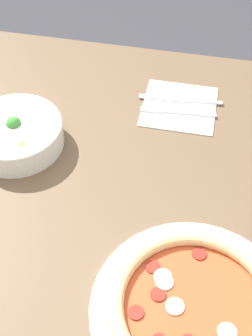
{
  "coord_description": "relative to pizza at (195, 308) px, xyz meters",
  "views": [
    {
      "loc": [
        -0.52,
        -0.17,
        1.46
      ],
      "look_at": [
        0.11,
        -0.04,
        0.74
      ],
      "focal_mm": 50.0,
      "sensor_mm": 36.0,
      "label": 1
    }
  ],
  "objects": [
    {
      "name": "dining_table",
      "position": [
        0.17,
        0.21,
        -0.12
      ],
      "size": [
        1.12,
        0.88,
        0.72
      ],
      "color": "brown",
      "rests_on": "ground_plane"
    },
    {
      "name": "napkin",
      "position": [
        0.51,
        0.09,
        -0.02
      ],
      "size": [
        0.17,
        0.17,
        0.0
      ],
      "color": "white",
      "rests_on": "dining_table"
    },
    {
      "name": "fork",
      "position": [
        0.48,
        0.09,
        -0.01
      ],
      "size": [
        0.02,
        0.18,
        0.0
      ],
      "rotation": [
        0.0,
        0.0,
        1.64
      ],
      "color": "silver",
      "rests_on": "napkin"
    },
    {
      "name": "pizza",
      "position": [
        0.0,
        0.0,
        0.0
      ],
      "size": [
        0.35,
        0.35,
        0.04
      ],
      "color": "white",
      "rests_on": "dining_table"
    },
    {
      "name": "knife",
      "position": [
        0.53,
        0.08,
        -0.01
      ],
      "size": [
        0.03,
        0.2,
        0.01
      ],
      "rotation": [
        0.0,
        0.0,
        1.64
      ],
      "color": "silver",
      "rests_on": "napkin"
    },
    {
      "name": "bowl",
      "position": [
        0.31,
        0.42,
        0.02
      ],
      "size": [
        0.21,
        0.21,
        0.07
      ],
      "color": "white",
      "rests_on": "dining_table"
    }
  ]
}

